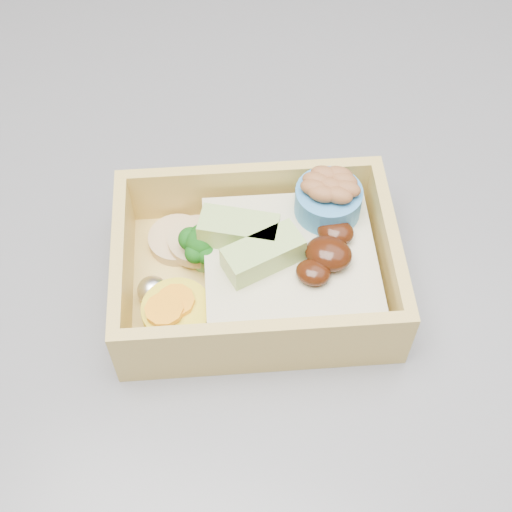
% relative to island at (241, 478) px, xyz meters
% --- Properties ---
extents(ground, '(3.50, 3.50, 0.00)m').
position_rel_island_xyz_m(ground, '(0.00, 0.10, -0.46)').
color(ground, silver).
rests_on(ground, ground).
extents(island, '(1.24, 0.84, 0.92)m').
position_rel_island_xyz_m(island, '(0.00, 0.00, 0.00)').
color(island, brown).
rests_on(island, ground).
extents(bento_box, '(0.22, 0.19, 0.07)m').
position_rel_island_xyz_m(bento_box, '(0.03, -0.01, 0.48)').
color(bento_box, tan).
rests_on(bento_box, island).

